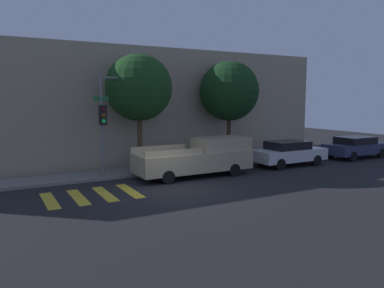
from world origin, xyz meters
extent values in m
plane|color=black|center=(0.00, 0.00, 0.00)|extent=(60.00, 60.00, 0.00)
cube|color=slate|center=(0.00, 4.20, 0.07)|extent=(26.00, 2.00, 0.14)
cube|color=gray|center=(0.00, 8.60, 3.31)|extent=(26.00, 6.00, 6.62)
cube|color=gold|center=(-4.76, 0.80, 0.00)|extent=(0.45, 2.60, 0.00)
cube|color=gold|center=(-3.72, 0.80, 0.00)|extent=(0.45, 2.60, 0.00)
cube|color=gold|center=(-2.67, 0.80, 0.00)|extent=(0.45, 2.60, 0.00)
cube|color=gold|center=(-1.63, 0.80, 0.00)|extent=(0.45, 2.60, 0.00)
cylinder|color=slate|center=(-2.00, 3.45, 2.45)|extent=(0.12, 0.12, 4.90)
cube|color=black|center=(-2.00, 3.24, 3.05)|extent=(0.30, 0.30, 0.90)
cylinder|color=#4C0C0C|center=(-2.00, 3.08, 3.32)|extent=(0.18, 0.02, 0.18)
cylinder|color=#593D0A|center=(-2.00, 3.08, 3.05)|extent=(0.18, 0.02, 0.18)
cylinder|color=#26E54C|center=(-2.00, 3.08, 2.78)|extent=(0.18, 0.02, 0.18)
cube|color=#19662D|center=(-2.00, 3.45, 3.79)|extent=(0.70, 0.02, 0.18)
cylinder|color=slate|center=(-1.07, 3.45, 4.75)|extent=(1.86, 0.08, 0.08)
sphere|color=#F9E5B2|center=(-0.14, 3.45, 4.65)|extent=(0.36, 0.36, 0.36)
cube|color=tan|center=(2.09, 2.10, 0.77)|extent=(5.78, 1.99, 0.92)
cube|color=tan|center=(3.68, 2.10, 1.53)|extent=(2.60, 1.83, 0.60)
cube|color=tan|center=(0.65, 2.98, 1.37)|extent=(2.89, 0.08, 0.28)
cube|color=tan|center=(0.65, 1.22, 1.37)|extent=(2.89, 0.08, 0.28)
cylinder|color=black|center=(3.88, 3.01, 0.31)|extent=(0.62, 0.22, 0.62)
cylinder|color=black|center=(3.88, 1.19, 0.31)|extent=(0.62, 0.22, 0.62)
cylinder|color=black|center=(0.30, 3.01, 0.31)|extent=(0.62, 0.22, 0.62)
cylinder|color=black|center=(0.30, 1.19, 0.31)|extent=(0.62, 0.22, 0.62)
cube|color=silver|center=(8.30, 2.10, 0.63)|extent=(4.35, 1.77, 0.65)
cube|color=black|center=(8.19, 2.10, 1.18)|extent=(2.26, 1.56, 0.45)
cylinder|color=black|center=(9.65, 2.90, 0.31)|extent=(0.62, 0.22, 0.62)
cylinder|color=black|center=(9.65, 1.30, 0.31)|extent=(0.62, 0.22, 0.62)
cylinder|color=black|center=(6.95, 2.90, 0.31)|extent=(0.62, 0.22, 0.62)
cylinder|color=black|center=(6.95, 1.30, 0.31)|extent=(0.62, 0.22, 0.62)
cube|color=#2D3351|center=(14.01, 2.10, 0.62)|extent=(4.32, 1.84, 0.63)
cube|color=black|center=(13.91, 2.10, 1.15)|extent=(2.25, 1.62, 0.44)
cylinder|color=black|center=(15.35, 2.93, 0.31)|extent=(0.62, 0.22, 0.62)
cylinder|color=black|center=(15.35, 1.27, 0.31)|extent=(0.62, 0.22, 0.62)
cylinder|color=black|center=(12.67, 2.93, 0.31)|extent=(0.62, 0.22, 0.62)
cylinder|color=black|center=(12.67, 1.27, 0.31)|extent=(0.62, 0.22, 0.62)
cylinder|color=#4C3823|center=(0.17, 4.30, 1.54)|extent=(0.24, 0.24, 3.08)
sphere|color=#193D19|center=(0.17, 4.30, 4.34)|extent=(3.37, 3.37, 3.37)
cylinder|color=#42301E|center=(5.67, 4.30, 1.47)|extent=(0.23, 0.23, 2.94)
sphere|color=#143316|center=(5.67, 4.30, 4.22)|extent=(3.42, 3.42, 3.42)
camera|label=1|loc=(-6.61, -13.70, 3.80)|focal=35.00mm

